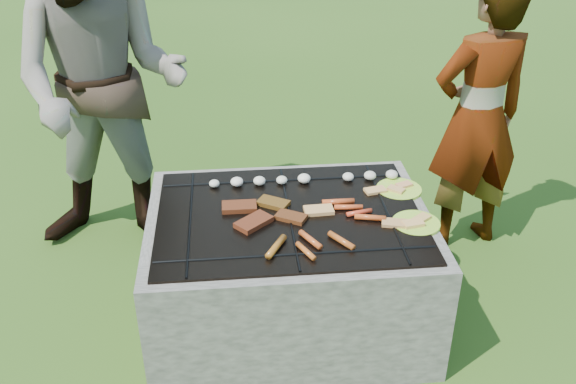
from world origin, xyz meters
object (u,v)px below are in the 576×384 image
plate_far (399,189)px  bystander (102,85)px  plate_near (416,223)px  cook (478,118)px  fire_pit (289,272)px

plate_far → bystander: size_ratio=0.14×
plate_near → cook: 0.92m
fire_pit → bystander: bearing=139.1°
plate_far → plate_near: plate_near is taller
plate_near → bystander: 1.77m
fire_pit → cook: size_ratio=0.83×
plate_far → cook: 0.70m
cook → bystander: bearing=-17.2°
plate_far → bystander: bystander is taller
plate_near → cook: (0.53, 0.74, 0.17)m
fire_pit → plate_near: 0.66m
fire_pit → cook: bearing=29.2°
fire_pit → bystander: (-0.91, 0.79, 0.69)m
fire_pit → bystander: 1.39m
cook → plate_near: bearing=42.2°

